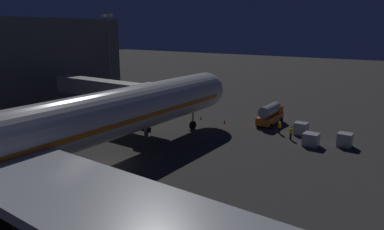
# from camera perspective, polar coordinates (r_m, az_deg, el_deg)

# --- Properties ---
(ground_plane) EXTENTS (320.00, 320.00, 0.00)m
(ground_plane) POSITION_cam_1_polar(r_m,az_deg,el_deg) (37.93, -14.86, -8.31)
(ground_plane) COLOR #383533
(jet_bridge) EXTENTS (21.48, 3.40, 6.85)m
(jet_bridge) POSITION_cam_1_polar(r_m,az_deg,el_deg) (52.89, -13.08, 4.12)
(jet_bridge) COLOR #9E9E99
(jet_bridge) RESTS_ON ground_plane
(apron_floodlight_mast) EXTENTS (2.90, 0.50, 17.13)m
(apron_floodlight_mast) POSITION_cam_1_polar(r_m,az_deg,el_deg) (70.57, -13.81, 10.33)
(apron_floodlight_mast) COLOR #59595E
(apron_floodlight_mast) RESTS_ON ground_plane
(fuel_tanker) EXTENTS (2.46, 6.06, 3.15)m
(fuel_tanker) POSITION_cam_1_polar(r_m,az_deg,el_deg) (53.57, 13.04, 0.23)
(fuel_tanker) COLOR orange
(fuel_tanker) RESTS_ON ground_plane
(baggage_container_near_belt) EXTENTS (1.71, 1.52, 1.70)m
(baggage_container_near_belt) POSITION_cam_1_polar(r_m,az_deg,el_deg) (49.51, 17.79, -2.18)
(baggage_container_near_belt) COLOR #B7BABF
(baggage_container_near_belt) RESTS_ON ground_plane
(baggage_container_mid_row) EXTENTS (1.82, 1.64, 1.62)m
(baggage_container_mid_row) POSITION_cam_1_polar(r_m,az_deg,el_deg) (45.18, 19.32, -3.90)
(baggage_container_mid_row) COLOR #B7BABF
(baggage_container_mid_row) RESTS_ON ground_plane
(baggage_container_far_row) EXTENTS (1.66, 1.55, 1.70)m
(baggage_container_far_row) POSITION_cam_1_polar(r_m,az_deg,el_deg) (46.50, 24.24, -3.81)
(baggage_container_far_row) COLOR #B7BABF
(baggage_container_far_row) RESTS_ON ground_plane
(ground_crew_near_nose_gear) EXTENTS (0.40, 0.40, 1.81)m
(ground_crew_near_nose_gear) POSITION_cam_1_polar(r_m,az_deg,el_deg) (46.80, 16.26, -2.81)
(ground_crew_near_nose_gear) COLOR black
(ground_crew_near_nose_gear) RESTS_ON ground_plane
(ground_crew_by_belt_loader) EXTENTS (0.40, 0.40, 1.80)m
(ground_crew_by_belt_loader) POSITION_cam_1_polar(r_m,az_deg,el_deg) (49.13, 14.47, -1.90)
(ground_crew_by_belt_loader) COLOR black
(ground_crew_by_belt_loader) RESTS_ON ground_plane
(traffic_cone_nose_port) EXTENTS (0.36, 0.36, 0.55)m
(traffic_cone_nose_port) POSITION_cam_1_polar(r_m,az_deg,el_deg) (53.16, 5.46, -1.09)
(traffic_cone_nose_port) COLOR orange
(traffic_cone_nose_port) RESTS_ON ground_plane
(traffic_cone_nose_starboard) EXTENTS (0.36, 0.36, 0.55)m
(traffic_cone_nose_starboard) POSITION_cam_1_polar(r_m,az_deg,el_deg) (55.37, 1.50, -0.41)
(traffic_cone_nose_starboard) COLOR orange
(traffic_cone_nose_starboard) RESTS_ON ground_plane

